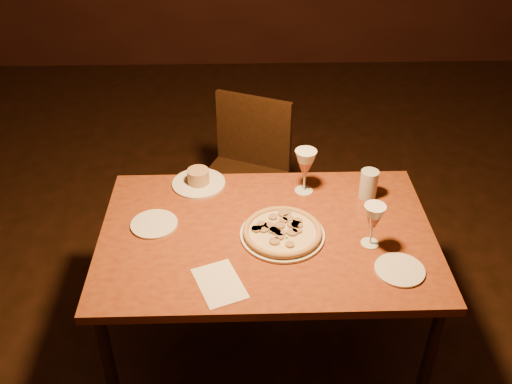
{
  "coord_description": "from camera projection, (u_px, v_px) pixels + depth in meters",
  "views": [
    {
      "loc": [
        0.01,
        -1.63,
        2.15
      ],
      "look_at": [
        0.06,
        0.16,
        0.87
      ],
      "focal_mm": 40.0,
      "sensor_mm": 36.0,
      "label": 1
    }
  ],
  "objects": [
    {
      "name": "wine_glass_far",
      "position": [
        305.0,
        171.0,
        2.43
      ],
      "size": [
        0.09,
        0.09,
        0.2
      ],
      "primitive_type": null,
      "color": "#AE5C48",
      "rests_on": "dining_table"
    },
    {
      "name": "menu_card",
      "position": [
        220.0,
        283.0,
        2.03
      ],
      "size": [
        0.22,
        0.25,
        0.0
      ],
      "primitive_type": "cube",
      "rotation": [
        0.0,
        0.0,
        0.38
      ],
      "color": "silver",
      "rests_on": "dining_table"
    },
    {
      "name": "side_plate_left",
      "position": [
        154.0,
        224.0,
        2.29
      ],
      "size": [
        0.19,
        0.19,
        0.01
      ],
      "primitive_type": "cylinder",
      "color": "white",
      "rests_on": "dining_table"
    },
    {
      "name": "ramekin_saucer",
      "position": [
        198.0,
        180.0,
        2.52
      ],
      "size": [
        0.24,
        0.24,
        0.07
      ],
      "color": "white",
      "rests_on": "dining_table"
    },
    {
      "name": "water_tumbler",
      "position": [
        369.0,
        184.0,
        2.42
      ],
      "size": [
        0.08,
        0.08,
        0.13
      ],
      "primitive_type": "cylinder",
      "color": "silver",
      "rests_on": "dining_table"
    },
    {
      "name": "side_plate_near",
      "position": [
        400.0,
        270.0,
        2.08
      ],
      "size": [
        0.18,
        0.18,
        0.01
      ],
      "primitive_type": "cylinder",
      "color": "white",
      "rests_on": "dining_table"
    },
    {
      "name": "floor",
      "position": [
        243.0,
        370.0,
        2.57
      ],
      "size": [
        7.0,
        7.0,
        0.0
      ],
      "primitive_type": "plane",
      "color": "#331A11",
      "rests_on": "ground"
    },
    {
      "name": "chair_far",
      "position": [
        245.0,
        171.0,
        3.02
      ],
      "size": [
        0.55,
        0.55,
        0.86
      ],
      "rotation": [
        0.0,
        0.0,
        -0.41
      ],
      "color": "black",
      "rests_on": "floor"
    },
    {
      "name": "dining_table",
      "position": [
        267.0,
        245.0,
        2.29
      ],
      "size": [
        1.32,
        0.85,
        0.71
      ],
      "rotation": [
        0.0,
        0.0,
        0.0
      ],
      "color": "#94491F",
      "rests_on": "floor"
    },
    {
      "name": "pizza_plate",
      "position": [
        282.0,
        232.0,
        2.23
      ],
      "size": [
        0.33,
        0.33,
        0.04
      ],
      "color": "white",
      "rests_on": "dining_table"
    },
    {
      "name": "wine_glass_right",
      "position": [
        373.0,
        225.0,
        2.15
      ],
      "size": [
        0.08,
        0.08,
        0.18
      ],
      "primitive_type": null,
      "color": "#AE5C48",
      "rests_on": "dining_table"
    }
  ]
}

